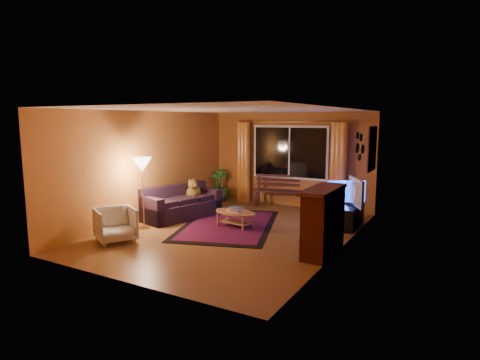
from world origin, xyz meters
The scene contains 22 objects.
floor centered at (0.00, 0.00, -0.01)m, with size 4.50×6.00×0.02m, color brown.
ceiling centered at (0.00, 0.00, 2.51)m, with size 4.50×6.00×0.02m, color white.
wall_back centered at (0.00, 3.01, 1.25)m, with size 4.50×0.02×2.50m, color #B97131.
wall_left centered at (-2.26, 0.00, 1.25)m, with size 0.02×6.00×2.50m, color #B97131.
wall_right centered at (2.26, 0.00, 1.25)m, with size 0.02×6.00×2.50m, color #B97131.
window centered at (0.00, 2.94, 1.45)m, with size 2.00×0.02×1.30m, color black.
curtain_rod centered at (0.00, 2.90, 2.25)m, with size 0.03×0.03×3.20m, color #BF8C3F.
curtain_left centered at (-1.35, 2.88, 1.12)m, with size 0.36×0.36×2.24m, color orange.
curtain_right centered at (1.35, 2.88, 1.12)m, with size 0.36×0.36×2.24m, color orange.
bench centered at (-0.14, 2.74, 0.21)m, with size 1.42×0.42×0.43m, color #37171D.
potted_plant centered at (-1.99, 2.59, 0.46)m, with size 0.51×0.51×0.91m, color #235B1E.
sofa centered at (-1.67, 0.44, 0.38)m, with size 0.81×1.88×0.76m, color black.
dog centered at (-1.62, 0.86, 0.59)m, with size 0.29×0.40×0.43m, color olive, non-canonical shape.
armchair centered at (-1.61, -1.66, 0.36)m, with size 0.70×0.65×0.72m, color beige.
floor_lamp centered at (-1.78, -0.71, 0.76)m, with size 0.25×0.25×1.53m, color #BF8C3F.
rug centered at (-0.36, 0.41, 0.01)m, with size 1.91×3.02×0.02m, color maroon.
coffee_table centered at (-0.13, 0.32, 0.18)m, with size 0.98×0.98×0.36m, color #9F6D40.
tv_console centered at (2.00, 1.60, 0.24)m, with size 0.38×1.15×0.48m, color black.
television centered at (2.00, 1.60, 0.77)m, with size 1.02×0.13×0.59m, color black.
fireplace centered at (2.05, -0.40, 0.55)m, with size 0.40×1.20×1.10m, color maroon.
mirror_cluster centered at (2.21, 1.30, 1.80)m, with size 0.06×0.60×0.56m, color black, non-canonical shape.
painting centered at (2.22, 2.45, 1.65)m, with size 0.04×0.76×0.96m, color #CA642B.
Camera 1 is at (4.12, -6.93, 2.30)m, focal length 30.00 mm.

